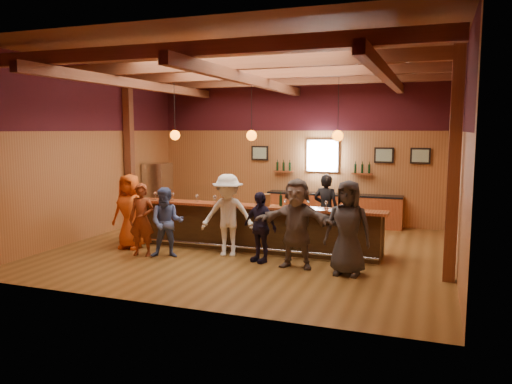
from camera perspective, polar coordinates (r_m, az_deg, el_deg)
room at (r=11.63m, az=-0.42°, el=9.00°), size 9.04×9.00×4.52m
bar_counter at (r=11.93m, az=-0.17°, el=-4.04°), size 6.30×1.07×1.11m
back_bar_cabinet at (r=15.02m, az=8.81°, el=-1.97°), size 4.00×0.52×0.95m
window at (r=15.16m, az=7.61°, el=4.12°), size 0.95×0.09×0.95m
framed_pictures at (r=14.98m, az=10.85°, el=4.21°), size 5.35×0.05×0.45m
wine_shelves at (r=15.12m, az=7.53°, el=2.49°), size 3.00×0.18×0.30m
pendant_lights at (r=11.57m, az=-0.51°, el=6.51°), size 4.24×0.24×1.37m
stainless_fridge at (r=15.84m, az=-11.15°, el=0.00°), size 0.70×0.70×1.80m
customer_orange at (r=12.29m, az=-14.21°, el=-2.16°), size 0.88×0.57×1.79m
customer_redvest at (r=11.53m, az=-12.91°, el=-3.11°), size 0.65×0.48×1.64m
customer_denim at (r=11.27m, az=-10.16°, el=-3.46°), size 0.93×0.83×1.57m
customer_white at (r=11.22m, az=-3.24°, el=-2.67°), size 1.32×0.95×1.85m
customer_navy at (r=10.72m, az=0.44°, el=-4.01°), size 0.97×0.70×1.53m
customer_brown at (r=10.28m, az=4.65°, el=-3.58°), size 1.73×0.57×1.85m
customer_dark at (r=9.91m, az=10.45°, el=-4.05°), size 0.94×0.63×1.87m
bartender at (r=12.52m, az=8.00°, el=-1.94°), size 0.69×0.50×1.75m
ice_bucket at (r=11.39m, az=1.06°, el=-0.89°), size 0.25×0.25×0.27m
bottle_a at (r=11.32m, az=2.85°, el=-0.96°), size 0.07×0.07×0.34m
bottle_b at (r=11.26m, az=4.24°, el=-1.03°), size 0.07×0.07×0.33m
glass_a at (r=12.64m, az=-11.43°, el=-0.20°), size 0.09×0.09×0.20m
glass_b at (r=12.40m, az=-9.52°, el=-0.31°), size 0.08×0.08×0.19m
glass_c at (r=12.07m, az=-6.77°, el=-0.49°), size 0.08×0.08×0.19m
glass_d at (r=11.79m, az=-4.71°, el=-0.62°), size 0.09×0.09×0.19m
glass_e at (r=11.68m, az=-3.04°, el=-0.80°), size 0.07×0.07×0.16m
glass_f at (r=11.21m, az=3.37°, el=-1.09°), size 0.08×0.08×0.17m
glass_g at (r=11.19m, az=5.99°, el=-1.06°), size 0.09×0.09×0.19m
glass_h at (r=11.01m, az=8.04°, el=-1.27°), size 0.08×0.08×0.18m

